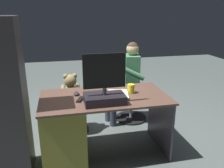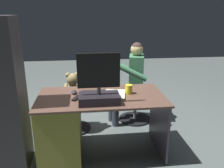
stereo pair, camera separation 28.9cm
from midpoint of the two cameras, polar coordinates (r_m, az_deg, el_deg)
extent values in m
plane|color=#555F5C|center=(3.19, -0.27, -12.81)|extent=(10.00, 10.00, 0.00)
cube|color=brown|center=(2.57, 0.57, -3.22)|extent=(1.39, 0.75, 0.02)
cube|color=olive|center=(2.71, -9.41, -10.64)|extent=(0.45, 0.69, 0.69)
cube|color=#4A4151|center=(2.88, 14.19, -9.20)|extent=(0.02, 0.68, 0.69)
cube|color=black|center=(2.37, 0.31, -3.64)|extent=(0.41, 0.24, 0.09)
cylinder|color=#333338|center=(2.34, 0.31, -1.77)|extent=(0.04, 0.04, 0.08)
cube|color=black|center=(2.28, 0.32, 3.23)|extent=(0.42, 0.02, 0.35)
cube|color=black|center=(2.30, 0.28, 3.31)|extent=(0.39, 0.00, 0.31)
cube|color=black|center=(2.65, 0.07, -2.09)|extent=(0.42, 0.14, 0.02)
ellipsoid|color=#28262B|center=(2.65, -6.16, -2.06)|extent=(0.06, 0.10, 0.04)
cylinder|color=yellow|center=(2.65, 7.23, -1.32)|extent=(0.08, 0.08, 0.10)
cube|color=black|center=(2.50, -5.47, -3.49)|extent=(0.10, 0.16, 0.02)
cube|color=beige|center=(2.58, 3.92, -2.68)|extent=(0.27, 0.33, 0.02)
cylinder|color=black|center=(3.40, -6.54, -10.67)|extent=(0.44, 0.44, 0.03)
cylinder|color=gray|center=(3.31, -6.67, -7.58)|extent=(0.04, 0.04, 0.38)
cylinder|color=maroon|center=(3.22, -6.81, -4.03)|extent=(0.36, 0.36, 0.06)
ellipsoid|color=#907E51|center=(3.17, -6.89, -1.81)|extent=(0.19, 0.16, 0.20)
sphere|color=#907E51|center=(3.12, -7.00, 1.09)|extent=(0.16, 0.16, 0.16)
sphere|color=beige|center=(3.19, -7.00, 1.23)|extent=(0.06, 0.06, 0.06)
sphere|color=#907E51|center=(3.10, -5.99, 2.21)|extent=(0.07, 0.07, 0.07)
sphere|color=#907E51|center=(3.11, -8.10, 2.13)|extent=(0.07, 0.07, 0.07)
cylinder|color=#907E51|center=(3.19, -5.18, -0.85)|extent=(0.06, 0.15, 0.10)
cylinder|color=#907E51|center=(3.20, -8.66, -0.97)|extent=(0.06, 0.15, 0.10)
cylinder|color=#907E51|center=(3.30, -5.96, -2.28)|extent=(0.07, 0.12, 0.07)
cylinder|color=#907E51|center=(3.30, -7.74, -2.34)|extent=(0.07, 0.12, 0.07)
cylinder|color=black|center=(3.67, 7.81, -8.43)|extent=(0.48, 0.48, 0.03)
cylinder|color=gray|center=(3.59, 7.94, -5.52)|extent=(0.04, 0.04, 0.38)
cylinder|color=#4B485D|center=(3.51, 8.09, -2.22)|extent=(0.37, 0.37, 0.06)
cube|color=#3F7954|center=(3.42, 8.31, 2.48)|extent=(0.26, 0.35, 0.54)
sphere|color=tan|center=(3.35, 8.58, 8.32)|extent=(0.18, 0.18, 0.18)
sphere|color=#412F2A|center=(3.34, 8.59, 8.62)|extent=(0.16, 0.16, 0.16)
cylinder|color=#3F7954|center=(3.16, 7.55, 2.77)|extent=(0.43, 0.16, 0.25)
cylinder|color=#3F7954|center=(3.51, 4.72, 4.36)|extent=(0.43, 0.16, 0.25)
cylinder|color=#313845|center=(3.35, 6.16, -2.24)|extent=(0.36, 0.18, 0.11)
cylinder|color=#313845|center=(3.38, 3.34, -6.60)|extent=(0.10, 0.10, 0.47)
cylinder|color=#313845|center=(3.50, 4.96, -1.31)|extent=(0.36, 0.18, 0.11)
cylinder|color=#313845|center=(3.53, 2.26, -5.49)|extent=(0.10, 0.10, 0.47)
cube|color=#2F2C2E|center=(2.53, -22.67, -3.01)|extent=(0.44, 0.36, 1.57)
camera|label=1|loc=(0.14, -87.14, 0.92)|focal=37.50mm
camera|label=2|loc=(0.14, 92.86, -0.92)|focal=37.50mm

